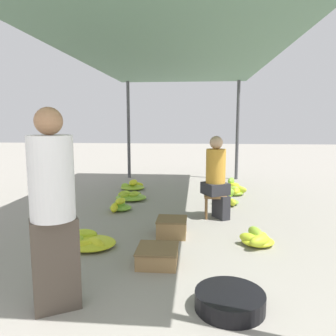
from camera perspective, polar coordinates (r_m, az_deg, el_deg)
The scene contains 17 objects.
canopy_post_back_left at distance 8.65m, azimuth -6.88°, elevation 6.52°, with size 0.08×0.08×2.49m, color #4C4C51.
canopy_post_back_right at distance 8.52m, azimuth 12.00°, elevation 6.38°, with size 0.08×0.08×2.49m, color #4C4C51.
canopy_tarp at distance 5.35m, azimuth 0.96°, elevation 19.20°, with size 3.20×6.85×0.04m, color #567A60.
vendor_foreground at distance 2.68m, azimuth -19.40°, elevation -6.57°, with size 0.46×0.46×1.59m.
stool at distance 5.15m, azimuth 8.20°, elevation -5.28°, with size 0.34×0.34×0.37m.
vendor_seated at distance 5.07m, azimuth 8.46°, elevation -1.41°, with size 0.46×0.46×1.27m.
basin_black at distance 2.86m, azimuth 10.70°, elevation -21.74°, with size 0.56×0.56×0.14m.
banana_pile_left_0 at distance 6.31m, azimuth -6.54°, elevation -4.92°, with size 0.59×0.59×0.18m.
banana_pile_left_1 at distance 5.57m, azimuth -8.56°, elevation -6.55°, with size 0.39×0.53×0.22m.
banana_pile_left_2 at distance 7.23m, azimuth -6.16°, elevation -3.11°, with size 0.53×0.52×0.23m.
banana_pile_left_3 at distance 4.10m, azimuth -13.82°, elevation -12.46°, with size 0.61×0.53×0.17m.
banana_pile_right_0 at distance 4.18m, azimuth 15.22°, elevation -11.77°, with size 0.44×0.56×0.19m.
banana_pile_right_1 at distance 5.97m, azimuth 10.25°, elevation -5.26°, with size 0.42×0.42×0.29m.
banana_pile_right_2 at distance 6.78m, azimuth 11.65°, elevation -3.98°, with size 0.46×0.41×0.19m.
banana_pile_right_3 at distance 7.36m, azimuth 11.21°, elevation -3.01°, with size 0.41×0.52×0.24m.
crate_near at distance 3.55m, azimuth -1.84°, elevation -15.02°, with size 0.43×0.43×0.18m.
crate_mid at distance 4.33m, azimuth 0.67°, elevation -10.26°, with size 0.39×0.39×0.23m.
Camera 1 is at (0.38, -1.71, 1.49)m, focal length 35.00 mm.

